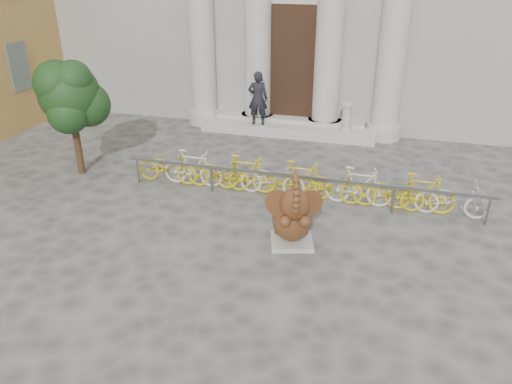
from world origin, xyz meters
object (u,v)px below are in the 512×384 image
(elephant_statue, at_px, (293,218))
(bike_rack, at_px, (300,180))
(tree, at_px, (70,96))
(pedestrian, at_px, (258,98))

(elephant_statue, bearing_deg, bike_rack, 81.26)
(elephant_statue, bearing_deg, tree, 146.07)
(bike_rack, height_order, tree, tree)
(bike_rack, bearing_deg, tree, -179.20)
(pedestrian, bearing_deg, tree, 39.71)
(elephant_statue, relative_size, tree, 0.55)
(bike_rack, relative_size, pedestrian, 5.10)
(bike_rack, xyz_separation_m, pedestrian, (-2.34, 4.50, 0.76))
(elephant_statue, height_order, pedestrian, pedestrian)
(elephant_statue, distance_m, pedestrian, 7.29)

